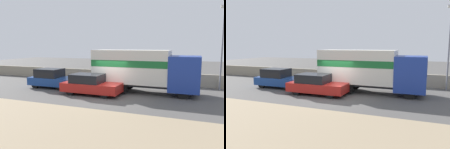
{
  "view_description": "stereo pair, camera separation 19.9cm",
  "coord_description": "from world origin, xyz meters",
  "views": [
    {
      "loc": [
        6.0,
        -14.15,
        3.69
      ],
      "look_at": [
        0.0,
        1.32,
        1.45
      ],
      "focal_mm": 35.0,
      "sensor_mm": 36.0,
      "label": 1
    },
    {
      "loc": [
        6.19,
        -14.08,
        3.69
      ],
      "look_at": [
        0.0,
        1.32,
        1.45
      ],
      "focal_mm": 35.0,
      "sensor_mm": 36.0,
      "label": 2
    }
  ],
  "objects": [
    {
      "name": "street_lamp",
      "position": [
        7.9,
        5.73,
        3.97
      ],
      "size": [
        0.56,
        0.28,
        6.85
      ],
      "color": "slate",
      "rests_on": "ground_plane"
    },
    {
      "name": "stone_wall_backdrop",
      "position": [
        0.0,
        6.33,
        0.58
      ],
      "size": [
        60.0,
        0.35,
        1.15
      ],
      "color": "gray",
      "rests_on": "ground_plane"
    },
    {
      "name": "car_sedan_second",
      "position": [
        -5.7,
        1.49,
        0.81
      ],
      "size": [
        4.03,
        1.88,
        1.65
      ],
      "color": "navy",
      "rests_on": "ground_plane"
    },
    {
      "name": "box_truck",
      "position": [
        2.16,
        2.34,
        1.9
      ],
      "size": [
        8.05,
        2.44,
        3.31
      ],
      "color": "navy",
      "rests_on": "ground_plane"
    },
    {
      "name": "ground_plane",
      "position": [
        0.0,
        0.0,
        0.0
      ],
      "size": [
        80.0,
        80.0,
        0.0
      ],
      "primitive_type": "plane",
      "color": "#514F4C"
    },
    {
      "name": "car_hatchback",
      "position": [
        -1.34,
        0.3,
        0.75
      ],
      "size": [
        4.46,
        1.87,
        1.53
      ],
      "color": "#B21E19",
      "rests_on": "ground_plane"
    },
    {
      "name": "dirt_shoulder_foreground",
      "position": [
        0.0,
        -6.09,
        0.02
      ],
      "size": [
        60.0,
        5.8,
        0.04
      ],
      "color": "#9E896B",
      "rests_on": "ground_plane"
    }
  ]
}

